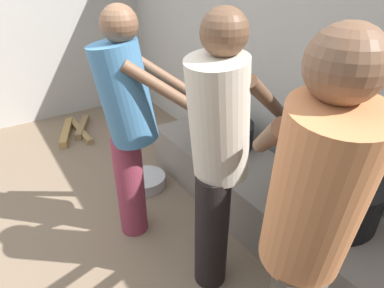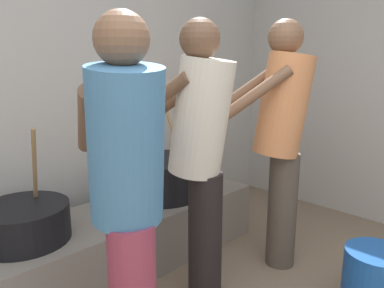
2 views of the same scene
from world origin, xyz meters
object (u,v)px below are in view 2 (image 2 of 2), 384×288
Objects in this scene: cooking_pot_secondary at (24,223)px; cook_in_blue_shirt at (128,187)px; cooking_pot_main at (163,177)px; cook_in_orange_shirt at (282,131)px; bucket_blue_plastic at (375,282)px; cook_in_cream_shirt at (200,147)px.

cook_in_blue_shirt is at bearing -83.12° from cooking_pot_secondary.
cooking_pot_main is 0.46× the size of cook_in_blue_shirt.
cook_in_orange_shirt is 1.04m from bucket_blue_plastic.
cooking_pot_secondary is at bearing 151.35° from cook_in_orange_shirt.
cooking_pot_main is at bearing 0.11° from cooking_pot_secondary.
cook_in_orange_shirt is 4.43× the size of bucket_blue_plastic.
bucket_blue_plastic is at bearing -94.82° from cook_in_orange_shirt.
cook_in_orange_shirt reaches higher than cook_in_cream_shirt.
cook_in_blue_shirt is at bearing -161.50° from cook_in_cream_shirt.
cook_in_cream_shirt reaches higher than cook_in_blue_shirt.
cooking_pot_main is at bearing 101.95° from bucket_blue_plastic.
cook_in_blue_shirt is 4.25× the size of bucket_blue_plastic.
cook_in_orange_shirt is (1.31, 0.10, 0.04)m from cook_in_blue_shirt.
cooking_pot_secondary is 0.97m from cook_in_blue_shirt.
cooking_pot_main is at bearing 43.04° from cook_in_blue_shirt.
cook_in_cream_shirt is at bearing 170.09° from cook_in_orange_shirt.
cook_in_orange_shirt is 1.02× the size of cook_in_cream_shirt.
cook_in_blue_shirt is at bearing 154.85° from bucket_blue_plastic.
bucket_blue_plastic is at bearing -53.37° from cook_in_cream_shirt.
cook_in_blue_shirt is (0.11, -0.88, 0.40)m from cooking_pot_secondary.
cook_in_cream_shirt is (0.65, 0.22, 0.02)m from cook_in_blue_shirt.
cook_in_orange_shirt reaches higher than cooking_pot_secondary.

